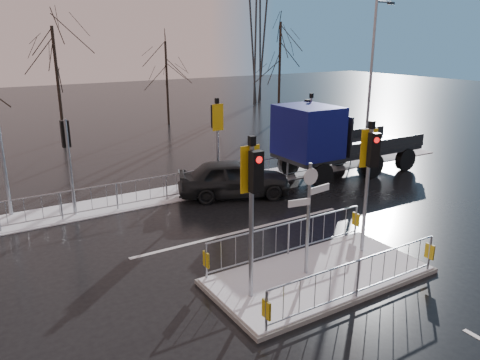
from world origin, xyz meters
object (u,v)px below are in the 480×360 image
car_far_lane (234,178)px  street_lamp_right (372,76)px  flatbed_truck (325,139)px  traffic_island (319,265)px

car_far_lane → street_lamp_right: bearing=-58.7°
street_lamp_right → flatbed_truck: bearing=-162.4°
flatbed_truck → street_lamp_right: street_lamp_right is taller
traffic_island → car_far_lane: traffic_island is taller
traffic_island → flatbed_truck: bearing=47.8°
car_far_lane → flatbed_truck: (4.96, 0.17, 1.03)m
traffic_island → street_lamp_right: (10.58, 8.49, 4.00)m
traffic_island → flatbed_truck: 9.82m
car_far_lane → flatbed_truck: size_ratio=0.62×
flatbed_truck → street_lamp_right: 4.98m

